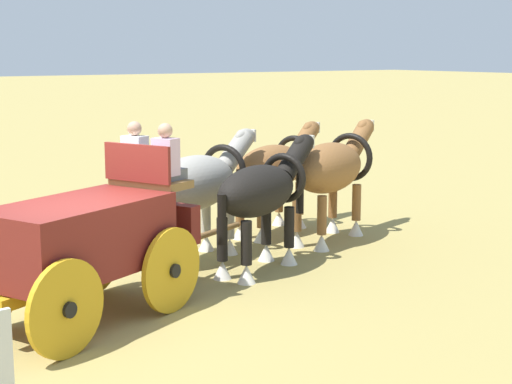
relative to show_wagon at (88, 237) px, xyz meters
The scene contains 6 objects.
ground_plane 1.18m from the show_wagon, 156.03° to the right, with size 220.00×220.00×0.00m, color #9E8C4C.
show_wagon is the anchor object (origin of this frame).
draft_horse_rear_near 3.51m from the show_wagon, 34.66° to the left, with size 2.97×1.77×2.23m.
draft_horse_rear_off 3.52m from the show_wagon, 13.33° to the left, with size 2.87×1.68×2.19m.
draft_horse_lead_near 6.09m from the show_wagon, 30.10° to the left, with size 3.07×1.79×2.17m.
draft_horse_lead_off 6.08m from the show_wagon, 17.82° to the left, with size 3.06×1.81×2.28m.
Camera 1 is at (-3.87, -10.08, 3.67)m, focal length 56.24 mm.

